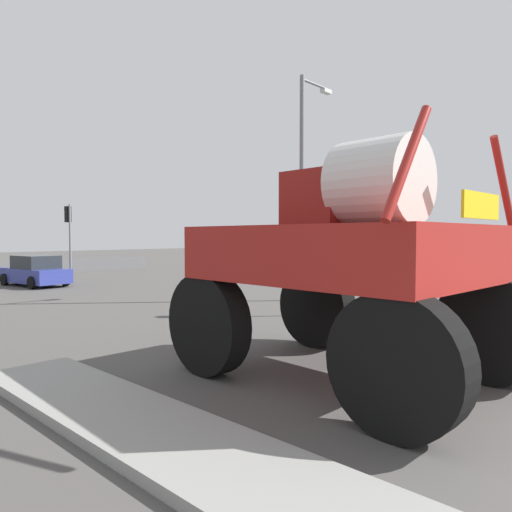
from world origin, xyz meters
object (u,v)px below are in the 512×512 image
(oversize_sprayer, at_px, (348,261))
(streetlight_near_right, at_px, (304,177))
(traffic_signal_near_right, at_px, (296,238))
(traffic_signal_far_left, at_px, (69,226))
(sedan_ahead, at_px, (35,272))

(oversize_sprayer, relative_size, streetlight_near_right, 0.66)
(traffic_signal_near_right, relative_size, traffic_signal_far_left, 0.80)
(oversize_sprayer, height_order, traffic_signal_far_left, traffic_signal_far_left)
(oversize_sprayer, relative_size, traffic_signal_near_right, 1.72)
(sedan_ahead, distance_m, traffic_signal_near_right, 15.08)
(traffic_signal_far_left, height_order, streetlight_near_right, streetlight_near_right)
(oversize_sprayer, bearing_deg, streetlight_near_right, -45.69)
(traffic_signal_far_left, bearing_deg, streetlight_near_right, -76.52)
(traffic_signal_near_right, distance_m, traffic_signal_far_left, 15.02)
(oversize_sprayer, distance_m, traffic_signal_far_left, 20.21)
(sedan_ahead, bearing_deg, oversize_sprayer, 166.64)
(traffic_signal_near_right, bearing_deg, streetlight_near_right, 33.07)
(traffic_signal_near_right, distance_m, streetlight_near_right, 4.19)
(sedan_ahead, bearing_deg, traffic_signal_far_left, -90.94)
(oversize_sprayer, distance_m, traffic_signal_near_right, 6.57)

